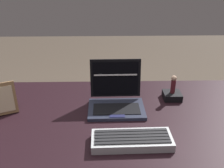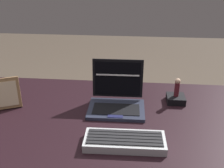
{
  "view_description": "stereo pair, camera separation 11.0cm",
  "coord_description": "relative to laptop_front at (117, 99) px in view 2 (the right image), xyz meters",
  "views": [
    {
      "loc": [
        0.02,
        -0.94,
        1.34
      ],
      "look_at": [
        0.04,
        0.05,
        0.86
      ],
      "focal_mm": 41.54,
      "sensor_mm": 36.0,
      "label": 1
    },
    {
      "loc": [
        0.13,
        -0.94,
        1.34
      ],
      "look_at": [
        0.04,
        0.05,
        0.86
      ],
      "focal_mm": 41.54,
      "sensor_mm": 36.0,
      "label": 2
    }
  ],
  "objects": [
    {
      "name": "external_keyboard",
      "position": [
        0.05,
        -0.26,
        -0.03
      ],
      "size": [
        0.3,
        0.12,
        0.04
      ],
      "color": "#B3B6BA",
      "rests_on": "desk"
    },
    {
      "name": "figurine_stand",
      "position": [
        0.27,
        0.08,
        -0.03
      ],
      "size": [
        0.08,
        0.08,
        0.03
      ],
      "primitive_type": "cube",
      "color": "black",
      "rests_on": "desk"
    },
    {
      "name": "figurine",
      "position": [
        0.27,
        0.08,
        0.04
      ],
      "size": [
        0.03,
        0.03,
        0.09
      ],
      "color": "#581B23",
      "rests_on": "figurine_stand"
    },
    {
      "name": "desk",
      "position": [
        -0.06,
        -0.08,
        -0.14
      ],
      "size": [
        1.39,
        0.72,
        0.73
      ],
      "color": "black",
      "rests_on": "ground"
    },
    {
      "name": "photo_frame",
      "position": [
        -0.49,
        -0.04,
        0.03
      ],
      "size": [
        0.13,
        0.08,
        0.14
      ],
      "color": "olive",
      "rests_on": "desk"
    },
    {
      "name": "laptop_front",
      "position": [
        0.0,
        0.0,
        0.0
      ],
      "size": [
        0.25,
        0.2,
        0.21
      ],
      "color": "#222536",
      "rests_on": "desk"
    }
  ]
}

